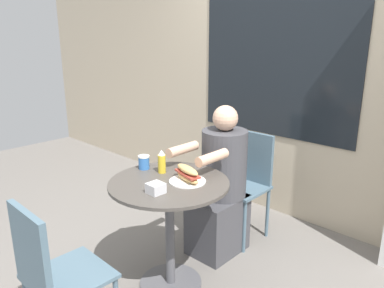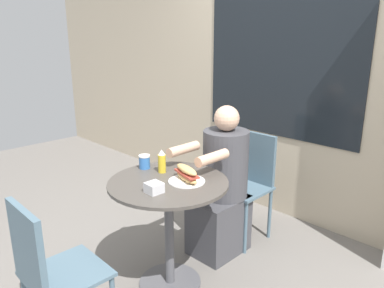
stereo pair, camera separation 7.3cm
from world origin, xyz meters
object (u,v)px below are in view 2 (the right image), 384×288
object	(u,v)px
diner_chair	(250,176)
empty_chair_across	(48,267)
sandwich_on_plate	(187,175)
condiment_bottle	(162,161)
seated_diner	(222,191)
cafe_table	(169,210)
drink_cup	(144,162)

from	to	relation	value
diner_chair	empty_chair_across	size ratio (longest dim) A/B	1.00
sandwich_on_plate	condiment_bottle	bearing A→B (deg)	179.97
condiment_bottle	seated_diner	bearing A→B (deg)	77.03
seated_diner	empty_chair_across	distance (m)	1.37
cafe_table	sandwich_on_plate	xyz separation A→B (m)	(0.09, 0.08, 0.24)
cafe_table	diner_chair	world-z (taller)	diner_chair
sandwich_on_plate	seated_diner	bearing A→B (deg)	104.43
seated_diner	sandwich_on_plate	xyz separation A→B (m)	(0.13, -0.49, 0.29)
cafe_table	condiment_bottle	bearing A→B (deg)	152.82
cafe_table	drink_cup	distance (m)	0.38
seated_diner	empty_chair_across	size ratio (longest dim) A/B	1.32
seated_diner	condiment_bottle	bearing A→B (deg)	76.34
drink_cup	cafe_table	bearing A→B (deg)	-8.16
seated_diner	cafe_table	bearing A→B (deg)	93.15
empty_chair_across	sandwich_on_plate	world-z (taller)	empty_chair_across
sandwich_on_plate	drink_cup	bearing A→B (deg)	-174.78
cafe_table	seated_diner	distance (m)	0.57
seated_diner	drink_cup	size ratio (longest dim) A/B	12.22
sandwich_on_plate	drink_cup	distance (m)	0.38
cafe_table	condiment_bottle	world-z (taller)	condiment_bottle
sandwich_on_plate	drink_cup	world-z (taller)	sandwich_on_plate
empty_chair_across	drink_cup	bearing A→B (deg)	110.29
diner_chair	drink_cup	bearing A→B (deg)	73.03
cafe_table	empty_chair_across	distance (m)	0.81
diner_chair	condiment_bottle	xyz separation A→B (m)	(-0.11, -0.83, 0.30)
empty_chair_across	sandwich_on_plate	size ratio (longest dim) A/B	3.75
cafe_table	diner_chair	xyz separation A→B (m)	(-0.04, 0.91, -0.03)
seated_diner	drink_cup	distance (m)	0.65
diner_chair	seated_diner	distance (m)	0.35
seated_diner	sandwich_on_plate	size ratio (longest dim) A/B	4.94
diner_chair	condiment_bottle	distance (m)	0.89
drink_cup	diner_chair	bearing A→B (deg)	73.72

